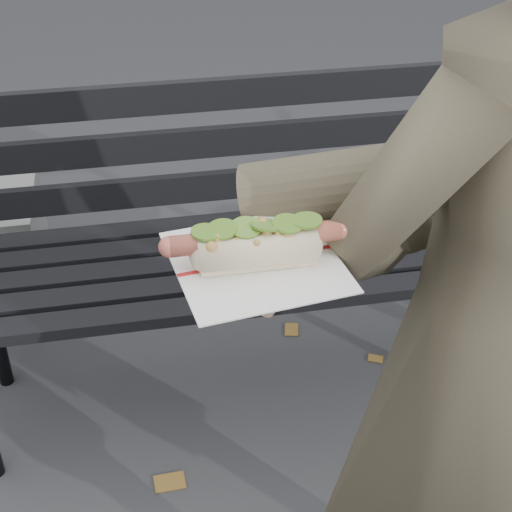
{
  "coord_description": "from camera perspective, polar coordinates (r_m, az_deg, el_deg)",
  "views": [
    {
      "loc": [
        -0.16,
        -0.64,
        1.61
      ],
      "look_at": [
        -0.03,
        0.1,
        1.09
      ],
      "focal_mm": 55.0,
      "sensor_mm": 36.0,
      "label": 1
    }
  ],
  "objects": [
    {
      "name": "park_bench",
      "position": [
        2.02,
        -2.02,
        2.1
      ],
      "size": [
        1.5,
        0.44,
        0.88
      ],
      "color": "black",
      "rests_on": "ground"
    },
    {
      "name": "held_hotdog",
      "position": [
        0.99,
        9.94,
        4.55
      ],
      "size": [
        0.62,
        0.3,
        0.2
      ],
      "color": "#484030"
    },
    {
      "name": "person",
      "position": [
        1.24,
        16.69,
        -5.82
      ],
      "size": [
        0.7,
        0.55,
        1.67
      ],
      "primitive_type": "imported",
      "rotation": [
        0.0,
        0.0,
        3.42
      ],
      "color": "#484030",
      "rests_on": "ground"
    }
  ]
}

